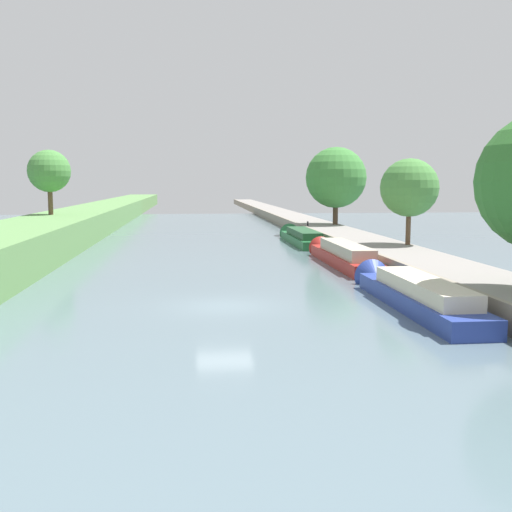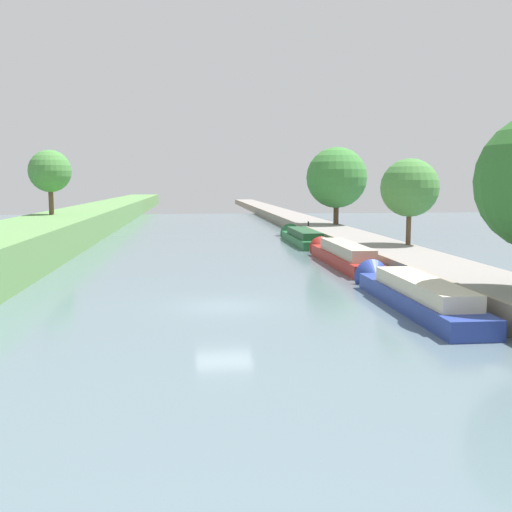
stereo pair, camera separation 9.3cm
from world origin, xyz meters
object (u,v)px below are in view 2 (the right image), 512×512
Objects in this scene: mooring_bollard_far at (308,224)px; narrowboat_red at (342,255)px; narrowboat_blue at (412,293)px; narrowboat_green at (301,237)px.

narrowboat_red is at bearing -94.74° from mooring_bollard_far.
narrowboat_green is at bearing 89.64° from narrowboat_blue.
narrowboat_blue is 34.16m from mooring_bollard_far.
narrowboat_red is 1.03× the size of narrowboat_green.
narrowboat_blue is 0.93× the size of narrowboat_red.
narrowboat_red is at bearing 88.76° from narrowboat_blue.
mooring_bollard_far reaches higher than narrowboat_green.
mooring_bollard_far is (1.69, 20.34, 0.72)m from narrowboat_red.
narrowboat_blue is 28.17m from narrowboat_green.
narrowboat_red is at bearing -89.52° from narrowboat_green.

